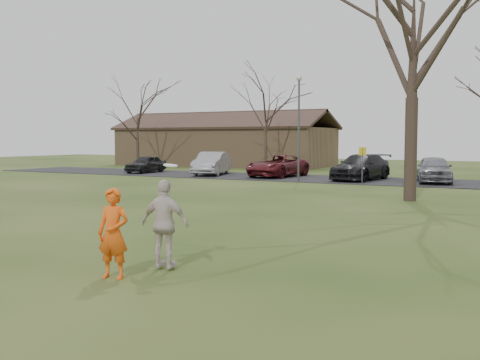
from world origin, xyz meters
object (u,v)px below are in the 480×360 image
object	(u,v)px
player_defender	(113,233)
big_tree	(413,27)
car_0	(146,164)
car_2	(278,166)
lamp_post	(299,114)
car_1	(212,163)
car_3	(361,167)
building	(224,145)
catching_play	(165,223)
car_4	(434,169)

from	to	relation	value
player_defender	big_tree	bearing A→B (deg)	70.95
car_0	car_2	size ratio (longest dim) A/B	0.72
lamp_post	big_tree	xyz separation A→B (m)	(8.00, -7.50, 3.03)
car_2	big_tree	size ratio (longest dim) A/B	0.37
car_0	car_2	bearing A→B (deg)	0.27
car_0	car_2	world-z (taller)	car_2
car_1	big_tree	distance (m)	19.37
car_3	building	size ratio (longest dim) A/B	0.26
car_2	building	size ratio (longest dim) A/B	0.25
car_3	car_1	bearing A→B (deg)	-171.70
building	big_tree	world-z (taller)	big_tree
car_2	catching_play	distance (m)	26.54
car_2	car_3	distance (m)	5.65
car_0	lamp_post	distance (m)	13.66
car_4	big_tree	size ratio (longest dim) A/B	0.32
lamp_post	catching_play	bearing A→B (deg)	-74.05
catching_play	big_tree	size ratio (longest dim) A/B	0.14
car_2	lamp_post	world-z (taller)	lamp_post
car_0	big_tree	bearing A→B (deg)	-27.47
catching_play	car_4	bearing A→B (deg)	87.77
player_defender	car_3	xyz separation A→B (m)	(-2.88, 25.80, -0.01)
car_0	building	size ratio (longest dim) A/B	0.18
big_tree	player_defender	bearing A→B (deg)	-97.63
car_0	car_3	world-z (taller)	car_3
car_1	car_4	bearing A→B (deg)	-15.20
catching_play	lamp_post	size ratio (longest dim) A/B	0.32
car_3	car_4	size ratio (longest dim) A/B	1.19
car_4	big_tree	xyz separation A→B (m)	(0.69, -10.07, 6.19)
player_defender	lamp_post	xyz separation A→B (m)	(-5.90, 23.18, 3.14)
car_0	car_2	xyz separation A→B (m)	(10.44, 0.53, 0.09)
car_3	big_tree	world-z (taller)	big_tree
lamp_post	building	bearing A→B (deg)	132.09
player_defender	car_1	world-z (taller)	player_defender
building	car_1	bearing A→B (deg)	-63.46
car_2	catching_play	size ratio (longest dim) A/B	2.60
player_defender	car_2	distance (m)	27.33
car_3	lamp_post	xyz separation A→B (m)	(-3.02, -2.62, 3.15)
car_4	lamp_post	xyz separation A→B (m)	(-7.31, -2.57, 3.16)
player_defender	big_tree	size ratio (longest dim) A/B	0.12
car_1	big_tree	world-z (taller)	big_tree
car_2	lamp_post	bearing A→B (deg)	-41.95
building	player_defender	bearing A→B (deg)	-62.78
building	catching_play	bearing A→B (deg)	-61.65
car_3	building	bearing A→B (deg)	150.06
player_defender	car_4	world-z (taller)	player_defender
building	lamp_post	xyz separation A→B (m)	(14.00, -15.50, 2.04)
catching_play	big_tree	xyz separation A→B (m)	(1.66, 14.70, 6.09)
building	car_3	bearing A→B (deg)	-37.12
car_3	lamp_post	size ratio (longest dim) A/B	0.86
player_defender	car_1	xyz separation A→B (m)	(-13.36, 25.59, 0.01)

